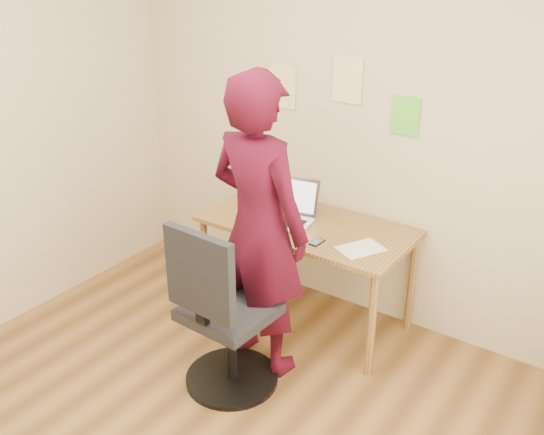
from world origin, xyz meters
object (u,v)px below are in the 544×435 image
Objects in this scene: laptop at (287,213)px; person at (259,228)px; desk at (307,235)px; office_chair at (222,321)px; phone at (317,242)px.

laptop is 0.56m from person.
desk is 0.75× the size of person.
phone is at bearing 75.73° from office_chair.
laptop is at bearing -68.20° from person.
office_chair is at bearing -91.52° from laptop.
person is at bearing 89.97° from office_chair.
desk is at bearing 0.82° from laptop.
person reaches higher than desk.
desk is 1.29× the size of office_chair.
laptop is at bearing 155.05° from phone.
office_chair reaches higher than laptop.
phone is at bearing -45.61° from desk.
person is at bearing -84.24° from laptop.
laptop is at bearing 101.37° from office_chair.
desk is 0.30m from phone.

